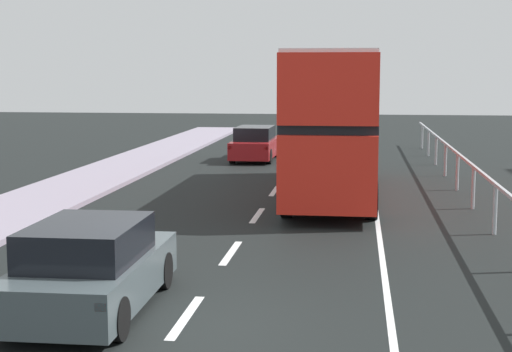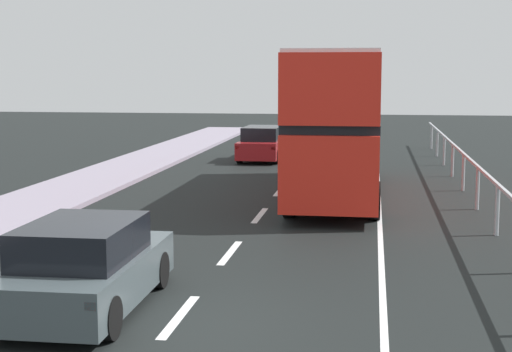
{
  "view_description": "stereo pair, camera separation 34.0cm",
  "coord_description": "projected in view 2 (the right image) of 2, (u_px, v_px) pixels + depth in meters",
  "views": [
    {
      "loc": [
        2.59,
        -11.26,
        3.77
      ],
      "look_at": [
        0.4,
        5.62,
        1.51
      ],
      "focal_mm": 54.68,
      "sensor_mm": 36.0,
      "label": 1
    },
    {
      "loc": [
        2.93,
        -11.22,
        3.77
      ],
      "look_at": [
        0.4,
        5.62,
        1.51
      ],
      "focal_mm": 54.68,
      "sensor_mm": 36.0,
      "label": 2
    }
  ],
  "objects": [
    {
      "name": "sedan_car_ahead",
      "position": [
        263.0,
        144.0,
        33.68
      ],
      "size": [
        1.81,
        4.24,
        1.47
      ],
      "rotation": [
        0.0,
        0.0,
        -0.02
      ],
      "color": "maroon",
      "rests_on": "ground"
    },
    {
      "name": "lane_paint_markings",
      "position": [
        330.0,
        217.0,
        20.46
      ],
      "size": [
        3.29,
        46.0,
        0.01
      ],
      "color": "silver",
      "rests_on": "ground"
    },
    {
      "name": "hatchback_car_near",
      "position": [
        86.0,
        268.0,
        12.38
      ],
      "size": [
        1.88,
        4.15,
        1.46
      ],
      "rotation": [
        0.0,
        0.0,
        0.01
      ],
      "color": "#424E51",
      "rests_on": "ground"
    },
    {
      "name": "bridge_side_railing",
      "position": [
        487.0,
        184.0,
        19.76
      ],
      "size": [
        0.1,
        42.0,
        1.22
      ],
      "color": "#ADB1B7",
      "rests_on": "ground"
    },
    {
      "name": "ground_plane",
      "position": [
        176.0,
        324.0,
        11.93
      ],
      "size": [
        75.53,
        120.0,
        0.1
      ],
      "primitive_type": "cube",
      "color": "black"
    },
    {
      "name": "double_decker_bus_red",
      "position": [
        339.0,
        120.0,
        23.75
      ],
      "size": [
        2.53,
        10.84,
        4.34
      ],
      "rotation": [
        0.0,
        0.0,
        0.0
      ],
      "color": "red",
      "rests_on": "ground"
    }
  ]
}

